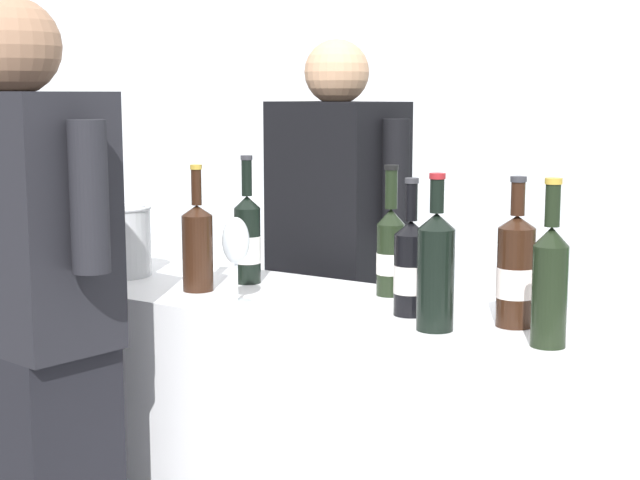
# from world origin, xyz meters

# --- Properties ---
(wall_back) EXTENTS (8.00, 0.10, 2.80)m
(wall_back) POSITION_xyz_m (0.00, 2.60, 1.40)
(wall_back) COLOR silver
(wall_back) RESTS_ON ground_plane
(counter) EXTENTS (2.24, 0.50, 0.93)m
(counter) POSITION_xyz_m (0.00, 0.00, 0.46)
(counter) COLOR white
(counter) RESTS_ON ground_plane
(wine_bottle_0) EXTENTS (0.07, 0.07, 0.34)m
(wine_bottle_0) POSITION_xyz_m (-0.09, 0.08, 1.05)
(wine_bottle_0) COLOR black
(wine_bottle_0) RESTS_ON counter
(wine_bottle_1) EXTENTS (0.08, 0.08, 0.33)m
(wine_bottle_1) POSITION_xyz_m (-0.90, 0.13, 1.05)
(wine_bottle_1) COLOR black
(wine_bottle_1) RESTS_ON counter
(wine_bottle_2) EXTENTS (0.08, 0.08, 0.34)m
(wine_bottle_2) POSITION_xyz_m (0.56, -0.12, 1.06)
(wine_bottle_2) COLOR black
(wine_bottle_2) RESTS_ON counter
(wine_bottle_3) EXTENTS (0.08, 0.08, 0.33)m
(wine_bottle_3) POSITION_xyz_m (0.69, 0.01, 1.05)
(wine_bottle_3) COLOR black
(wine_bottle_3) RESTS_ON counter
(wine_bottle_4) EXTENTS (0.08, 0.08, 0.32)m
(wine_bottle_4) POSITION_xyz_m (0.45, -0.02, 1.04)
(wine_bottle_4) COLOR black
(wine_bottle_4) RESTS_ON counter
(wine_bottle_5) EXTENTS (0.07, 0.07, 0.34)m
(wine_bottle_5) POSITION_xyz_m (0.82, -0.11, 1.06)
(wine_bottle_5) COLOR black
(wine_bottle_5) RESTS_ON counter
(wine_bottle_6) EXTENTS (0.07, 0.07, 0.33)m
(wine_bottle_6) POSITION_xyz_m (0.31, 0.15, 1.04)
(wine_bottle_6) COLOR black
(wine_bottle_6) RESTS_ON counter
(wine_bottle_7) EXTENTS (0.08, 0.08, 0.34)m
(wine_bottle_7) POSITION_xyz_m (-0.68, 0.05, 1.06)
(wine_bottle_7) COLOR black
(wine_bottle_7) RESTS_ON counter
(wine_bottle_8) EXTENTS (0.08, 0.08, 0.33)m
(wine_bottle_8) POSITION_xyz_m (-0.13, -0.08, 1.05)
(wine_bottle_8) COLOR black
(wine_bottle_8) RESTS_ON counter
(wine_glass) EXTENTS (0.07, 0.07, 0.21)m
(wine_glass) POSITION_xyz_m (0.04, -0.13, 1.07)
(wine_glass) COLOR silver
(wine_glass) RESTS_ON counter
(ice_bucket) EXTENTS (0.19, 0.19, 0.20)m
(ice_bucket) POSITION_xyz_m (-0.46, -0.04, 1.03)
(ice_bucket) COLOR silver
(ice_bucket) RESTS_ON counter
(person_server) EXTENTS (0.55, 0.32, 1.59)m
(person_server) POSITION_xyz_m (-0.09, 0.52, 0.78)
(person_server) COLOR black
(person_server) RESTS_ON ground_plane
(person_guest) EXTENTS (0.61, 0.30, 1.64)m
(person_guest) POSITION_xyz_m (-0.28, -0.51, 0.80)
(person_guest) COLOR black
(person_guest) RESTS_ON ground_plane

